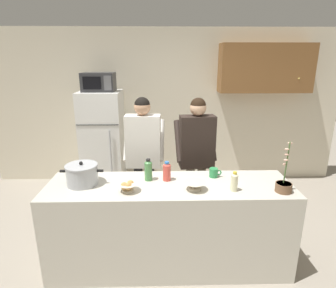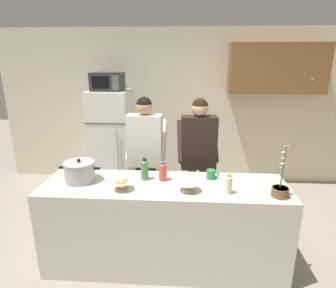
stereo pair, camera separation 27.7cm
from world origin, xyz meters
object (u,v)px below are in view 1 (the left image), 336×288
at_px(person_by_sink, 197,148).
at_px(coffee_mug, 214,173).
at_px(cooking_pot, 82,175).
at_px(bottle_near_edge, 167,171).
at_px(bottle_far_corner, 234,182).
at_px(bottle_mid_counter, 148,170).
at_px(refrigerator, 103,142).
at_px(person_near_pot, 143,148).
at_px(potted_orchid, 284,185).
at_px(bread_bowl, 128,186).
at_px(microwave, 99,82).
at_px(empty_bowl, 195,185).

bearing_deg(person_by_sink, coffee_mug, -79.30).
bearing_deg(person_by_sink, cooking_pot, -148.89).
xyz_separation_m(bottle_near_edge, bottle_far_corner, (0.63, -0.25, -0.00)).
distance_m(person_by_sink, bottle_mid_counter, 0.87).
bearing_deg(cooking_pot, coffee_mug, 6.25).
height_order(refrigerator, person_near_pot, person_near_pot).
bearing_deg(potted_orchid, bottle_mid_counter, 166.95).
bearing_deg(person_near_pot, bottle_far_corner, -46.12).
distance_m(coffee_mug, potted_orchid, 0.69).
bearing_deg(bottle_near_edge, cooking_pot, -175.01).
relative_size(refrigerator, bread_bowl, 8.30).
bearing_deg(coffee_mug, cooking_pot, -173.75).
relative_size(person_near_pot, coffee_mug, 12.83).
height_order(microwave, person_near_pot, microwave).
height_order(refrigerator, bottle_mid_counter, refrigerator).
relative_size(bottle_far_corner, potted_orchid, 0.39).
relative_size(bottle_mid_counter, potted_orchid, 0.47).
bearing_deg(bottle_mid_counter, bottle_far_corner, -17.97).
relative_size(refrigerator, microwave, 3.40).
distance_m(empty_bowl, bottle_near_edge, 0.35).
bearing_deg(bottle_near_edge, coffee_mug, 8.34).
relative_size(bread_bowl, bottle_mid_counter, 0.85).
relative_size(refrigerator, bottle_mid_counter, 7.08).
relative_size(cooking_pot, coffee_mug, 3.22).
distance_m(bread_bowl, bottle_mid_counter, 0.32).
bearing_deg(empty_bowl, person_near_pot, 120.40).
xyz_separation_m(refrigerator, bottle_near_edge, (1.00, -1.75, 0.20)).
xyz_separation_m(person_by_sink, potted_orchid, (0.70, -0.95, -0.06)).
distance_m(empty_bowl, potted_orchid, 0.83).
height_order(person_by_sink, cooking_pot, person_by_sink).
bearing_deg(refrigerator, cooking_pot, -84.88).
xyz_separation_m(empty_bowl, bottle_mid_counter, (-0.45, 0.24, 0.07)).
relative_size(coffee_mug, empty_bowl, 0.62).
bearing_deg(bread_bowl, refrigerator, 107.47).
relative_size(empty_bowl, bottle_near_edge, 1.04).
distance_m(coffee_mug, bread_bowl, 0.92).
height_order(refrigerator, bread_bowl, refrigerator).
bearing_deg(cooking_pot, microwave, 95.18).
bearing_deg(bread_bowl, person_by_sink, 50.33).
height_order(bread_bowl, bottle_near_edge, bottle_near_edge).
relative_size(microwave, person_near_pot, 0.29).
xyz_separation_m(person_near_pot, empty_bowl, (0.54, -0.91, -0.09)).
height_order(coffee_mug, bottle_mid_counter, bottle_mid_counter).
bearing_deg(empty_bowl, cooking_pot, 171.92).
height_order(bottle_near_edge, potted_orchid, potted_orchid).
bearing_deg(refrigerator, bread_bowl, -72.53).
xyz_separation_m(refrigerator, bottle_far_corner, (1.62, -2.01, 0.20)).
xyz_separation_m(person_near_pot, bottle_far_corner, (0.90, -0.94, -0.04)).
relative_size(cooking_pot, bottle_mid_counter, 1.83).
xyz_separation_m(cooking_pot, bottle_far_corner, (1.46, -0.18, -0.01)).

